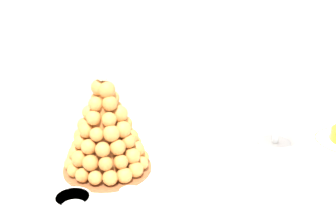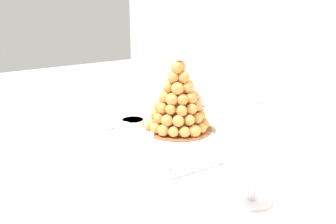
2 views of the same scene
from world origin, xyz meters
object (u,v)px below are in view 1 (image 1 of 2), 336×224
at_px(dessert_cup_left, 74,218).
at_px(dessert_cup_mid_right, 222,170).
at_px(wine_glass, 94,120).
at_px(dessert_cup_centre, 175,182).
at_px(creme_brulee_ramekin, 73,200).
at_px(macaron_goblet, 279,95).
at_px(dessert_cup_mid_left, 130,202).
at_px(serving_tray, 129,180).
at_px(croquembouche, 106,132).

xyz_separation_m(dessert_cup_left, dessert_cup_mid_right, (0.41, -0.02, -0.00)).
xyz_separation_m(dessert_cup_left, wine_glass, (0.19, 0.29, 0.08)).
relative_size(dessert_cup_centre, creme_brulee_ramekin, 0.60).
distance_m(macaron_goblet, wine_glass, 0.55).
bearing_deg(dessert_cup_mid_right, macaron_goblet, 14.95).
xyz_separation_m(dessert_cup_mid_left, dessert_cup_mid_right, (0.27, -0.01, -0.00)).
xyz_separation_m(serving_tray, dessert_cup_mid_right, (0.21, -0.13, 0.03)).
xyz_separation_m(croquembouche, dessert_cup_mid_left, (-0.04, -0.20, -0.09)).
height_order(serving_tray, creme_brulee_ramekin, creme_brulee_ramekin).
height_order(croquembouche, macaron_goblet, croquembouche).
bearing_deg(macaron_goblet, wine_glass, 154.51).
bearing_deg(wine_glass, dessert_cup_mid_right, -54.75).
bearing_deg(dessert_cup_centre, wine_glass, 105.21).
bearing_deg(croquembouche, dessert_cup_left, -132.77).
bearing_deg(wine_glass, creme_brulee_ramekin, -128.09).
relative_size(croquembouche, dessert_cup_centre, 5.36).
height_order(dessert_cup_left, dessert_cup_centre, dessert_cup_left).
distance_m(dessert_cup_left, wine_glass, 0.36).
xyz_separation_m(dessert_cup_mid_right, wine_glass, (-0.22, 0.31, 0.09)).
xyz_separation_m(dessert_cup_left, creme_brulee_ramekin, (0.03, 0.09, -0.01)).
bearing_deg(dessert_cup_mid_right, dessert_cup_left, 177.71).
distance_m(dessert_cup_mid_right, wine_glass, 0.39).
xyz_separation_m(dessert_cup_mid_left, creme_brulee_ramekin, (-0.10, 0.10, -0.01)).
xyz_separation_m(dessert_cup_mid_right, creme_brulee_ramekin, (-0.38, 0.10, -0.01)).
relative_size(dessert_cup_mid_left, wine_glass, 0.33).
bearing_deg(dessert_cup_mid_left, macaron_goblet, 6.95).
relative_size(croquembouche, dessert_cup_left, 4.98).
bearing_deg(wine_glass, dessert_cup_mid_left, -100.63).
bearing_deg(croquembouche, serving_tray, -72.73).
relative_size(dessert_cup_left, dessert_cup_mid_left, 1.10).
bearing_deg(creme_brulee_ramekin, wine_glass, 51.91).
bearing_deg(dessert_cup_mid_left, dessert_cup_mid_right, -1.35).
xyz_separation_m(serving_tray, dessert_cup_left, (-0.20, -0.12, 0.03)).
xyz_separation_m(croquembouche, wine_glass, (0.01, 0.10, -0.01)).
relative_size(dessert_cup_centre, macaron_goblet, 0.20).
bearing_deg(wine_glass, dessert_cup_centre, -74.79).
height_order(dessert_cup_mid_right, creme_brulee_ramekin, dessert_cup_mid_right).
height_order(croquembouche, dessert_cup_centre, croquembouche).
relative_size(dessert_cup_left, dessert_cup_centre, 1.08).
distance_m(croquembouche, dessert_cup_mid_left, 0.23).
xyz_separation_m(dessert_cup_mid_left, dessert_cup_centre, (0.14, 0.01, 0.00)).
height_order(dessert_cup_mid_left, wine_glass, wine_glass).
distance_m(croquembouche, wine_glass, 0.10).
bearing_deg(dessert_cup_left, dessert_cup_centre, 0.11).
bearing_deg(macaron_goblet, croquembouche, 164.78).
height_order(serving_tray, macaron_goblet, macaron_goblet).
bearing_deg(macaron_goblet, dessert_cup_left, -175.24).
height_order(serving_tray, dessert_cup_left, dessert_cup_left).
height_order(dessert_cup_centre, macaron_goblet, macaron_goblet).
bearing_deg(wine_glass, serving_tray, -86.17).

